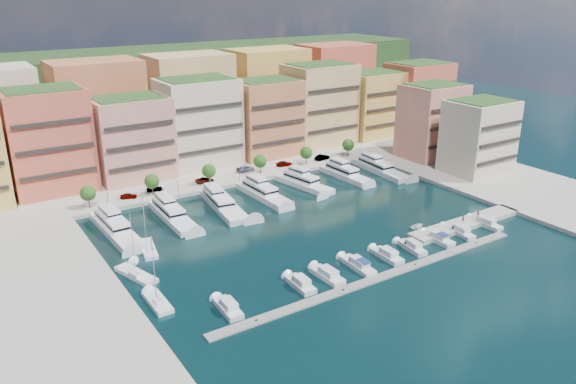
% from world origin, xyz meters
% --- Properties ---
extents(ground, '(400.00, 400.00, 0.00)m').
position_xyz_m(ground, '(0.00, 0.00, 0.00)').
color(ground, black).
rests_on(ground, ground).
extents(north_quay, '(220.00, 64.00, 2.00)m').
position_xyz_m(north_quay, '(0.00, 62.00, 0.00)').
color(north_quay, '#9E998E').
rests_on(north_quay, ground).
extents(east_quay, '(34.00, 76.00, 2.00)m').
position_xyz_m(east_quay, '(62.00, -8.00, 0.00)').
color(east_quay, '#9E998E').
rests_on(east_quay, ground).
extents(west_quay, '(34.00, 76.00, 2.00)m').
position_xyz_m(west_quay, '(-62.00, -8.00, 0.00)').
color(west_quay, '#9E998E').
rests_on(west_quay, ground).
extents(hillside, '(240.00, 40.00, 58.00)m').
position_xyz_m(hillside, '(0.00, 110.00, 0.00)').
color(hillside, '#1F3315').
rests_on(hillside, ground).
extents(south_pontoon, '(72.00, 2.20, 0.35)m').
position_xyz_m(south_pontoon, '(-3.00, -30.00, 0.00)').
color(south_pontoon, gray).
rests_on(south_pontoon, ground).
extents(finger_pier, '(32.00, 5.00, 2.00)m').
position_xyz_m(finger_pier, '(30.00, -22.00, 0.00)').
color(finger_pier, '#9E998E').
rests_on(finger_pier, ground).
extents(apartment_1, '(20.00, 16.50, 26.80)m').
position_xyz_m(apartment_1, '(-44.00, 51.99, 14.31)').
color(apartment_1, '#C65B42').
rests_on(apartment_1, north_quay).
extents(apartment_2, '(20.00, 15.50, 22.80)m').
position_xyz_m(apartment_2, '(-23.00, 49.99, 12.31)').
color(apartment_2, tan).
rests_on(apartment_2, north_quay).
extents(apartment_3, '(22.00, 16.50, 25.80)m').
position_xyz_m(apartment_3, '(-2.00, 51.99, 13.81)').
color(apartment_3, beige).
rests_on(apartment_3, north_quay).
extents(apartment_4, '(20.00, 15.50, 23.80)m').
position_xyz_m(apartment_4, '(20.00, 49.99, 12.81)').
color(apartment_4, '#D68550').
rests_on(apartment_4, north_quay).
extents(apartment_5, '(22.00, 16.50, 26.80)m').
position_xyz_m(apartment_5, '(42.00, 51.99, 14.31)').
color(apartment_5, '#EDC47D').
rests_on(apartment_5, north_quay).
extents(apartment_6, '(20.00, 15.50, 22.80)m').
position_xyz_m(apartment_6, '(64.00, 49.99, 12.31)').
color(apartment_6, '#E7C654').
rests_on(apartment_6, north_quay).
extents(apartment_7, '(22.00, 16.50, 24.80)m').
position_xyz_m(apartment_7, '(84.00, 47.99, 13.31)').
color(apartment_7, '#C65B42').
rests_on(apartment_7, north_quay).
extents(apartment_east_a, '(18.00, 14.50, 22.80)m').
position_xyz_m(apartment_east_a, '(62.00, 19.99, 12.31)').
color(apartment_east_a, tan).
rests_on(apartment_east_a, east_quay).
extents(apartment_east_b, '(18.00, 14.50, 20.80)m').
position_xyz_m(apartment_east_b, '(62.00, 1.99, 11.31)').
color(apartment_east_b, beige).
rests_on(apartment_east_b, east_quay).
extents(backblock_1, '(26.00, 18.00, 30.00)m').
position_xyz_m(backblock_1, '(-25.00, 74.00, 16.00)').
color(backblock_1, '#D68550').
rests_on(backblock_1, north_quay).
extents(backblock_2, '(26.00, 18.00, 30.00)m').
position_xyz_m(backblock_2, '(5.00, 74.00, 16.00)').
color(backblock_2, '#EDC47D').
rests_on(backblock_2, north_quay).
extents(backblock_3, '(26.00, 18.00, 30.00)m').
position_xyz_m(backblock_3, '(35.00, 74.00, 16.00)').
color(backblock_3, '#E7C654').
rests_on(backblock_3, north_quay).
extents(backblock_4, '(26.00, 18.00, 30.00)m').
position_xyz_m(backblock_4, '(65.00, 74.00, 16.00)').
color(backblock_4, '#C65B42').
rests_on(backblock_4, north_quay).
extents(tree_0, '(3.80, 3.80, 5.65)m').
position_xyz_m(tree_0, '(-40.00, 33.50, 4.74)').
color(tree_0, '#473323').
rests_on(tree_0, north_quay).
extents(tree_1, '(3.80, 3.80, 5.65)m').
position_xyz_m(tree_1, '(-24.00, 33.50, 4.74)').
color(tree_1, '#473323').
rests_on(tree_1, north_quay).
extents(tree_2, '(3.80, 3.80, 5.65)m').
position_xyz_m(tree_2, '(-8.00, 33.50, 4.74)').
color(tree_2, '#473323').
rests_on(tree_2, north_quay).
extents(tree_3, '(3.80, 3.80, 5.65)m').
position_xyz_m(tree_3, '(8.00, 33.50, 4.74)').
color(tree_3, '#473323').
rests_on(tree_3, north_quay).
extents(tree_4, '(3.80, 3.80, 5.65)m').
position_xyz_m(tree_4, '(24.00, 33.50, 4.74)').
color(tree_4, '#473323').
rests_on(tree_4, north_quay).
extents(tree_5, '(3.80, 3.80, 5.65)m').
position_xyz_m(tree_5, '(40.00, 33.50, 4.74)').
color(tree_5, '#473323').
rests_on(tree_5, north_quay).
extents(lamppost_0, '(0.30, 0.30, 4.20)m').
position_xyz_m(lamppost_0, '(-36.00, 31.20, 3.83)').
color(lamppost_0, black).
rests_on(lamppost_0, north_quay).
extents(lamppost_1, '(0.30, 0.30, 4.20)m').
position_xyz_m(lamppost_1, '(-18.00, 31.20, 3.83)').
color(lamppost_1, black).
rests_on(lamppost_1, north_quay).
extents(lamppost_2, '(0.30, 0.30, 4.20)m').
position_xyz_m(lamppost_2, '(0.00, 31.20, 3.83)').
color(lamppost_2, black).
rests_on(lamppost_2, north_quay).
extents(lamppost_3, '(0.30, 0.30, 4.20)m').
position_xyz_m(lamppost_3, '(18.00, 31.20, 3.83)').
color(lamppost_3, black).
rests_on(lamppost_3, north_quay).
extents(lamppost_4, '(0.30, 0.30, 4.20)m').
position_xyz_m(lamppost_4, '(36.00, 31.20, 3.83)').
color(lamppost_4, black).
rests_on(lamppost_4, north_quay).
extents(yacht_0, '(5.74, 23.75, 7.30)m').
position_xyz_m(yacht_0, '(-38.59, 18.19, 1.21)').
color(yacht_0, white).
rests_on(yacht_0, ground).
extents(yacht_1, '(5.40, 22.47, 7.30)m').
position_xyz_m(yacht_1, '(-24.96, 18.70, 1.09)').
color(yacht_1, white).
rests_on(yacht_1, ground).
extents(yacht_2, '(8.19, 23.56, 7.30)m').
position_xyz_m(yacht_2, '(-11.80, 18.43, 1.21)').
color(yacht_2, white).
rests_on(yacht_2, ground).
extents(yacht_3, '(5.49, 20.73, 7.30)m').
position_xyz_m(yacht_3, '(0.41, 19.57, 1.21)').
color(yacht_3, white).
rests_on(yacht_3, ground).
extents(yacht_4, '(7.68, 19.60, 7.30)m').
position_xyz_m(yacht_4, '(13.63, 20.20, 1.09)').
color(yacht_4, white).
rests_on(yacht_4, ground).
extents(yacht_5, '(5.19, 19.00, 7.30)m').
position_xyz_m(yacht_5, '(28.23, 20.35, 1.21)').
color(yacht_5, white).
rests_on(yacht_5, ground).
extents(yacht_6, '(6.44, 22.39, 7.30)m').
position_xyz_m(yacht_6, '(40.03, 18.88, 1.21)').
color(yacht_6, white).
rests_on(yacht_6, ground).
extents(cruiser_0, '(2.97, 7.51, 2.55)m').
position_xyz_m(cruiser_0, '(-32.30, -24.58, 0.55)').
color(cruiser_0, silver).
rests_on(cruiser_0, ground).
extents(cruiser_2, '(2.92, 7.35, 2.55)m').
position_xyz_m(cruiser_2, '(-17.53, -24.58, 0.55)').
color(cruiser_2, silver).
rests_on(cruiser_2, ground).
extents(cruiser_3, '(2.95, 7.93, 2.55)m').
position_xyz_m(cruiser_3, '(-11.42, -24.59, 0.55)').
color(cruiser_3, silver).
rests_on(cruiser_3, ground).
extents(cruiser_4, '(3.01, 8.93, 2.66)m').
position_xyz_m(cruiser_4, '(-4.00, -24.62, 0.57)').
color(cruiser_4, silver).
rests_on(cruiser_4, ground).
extents(cruiser_5, '(2.95, 7.69, 2.55)m').
position_xyz_m(cruiser_5, '(3.67, -24.58, 0.55)').
color(cruiser_5, silver).
rests_on(cruiser_5, ground).
extents(cruiser_6, '(3.29, 7.61, 2.55)m').
position_xyz_m(cruiser_6, '(10.58, -24.58, 0.55)').
color(cruiser_6, silver).
rests_on(cruiser_6, ground).
extents(cruiser_7, '(2.68, 7.73, 2.66)m').
position_xyz_m(cruiser_7, '(18.22, -24.60, 0.57)').
color(cruiser_7, silver).
rests_on(cruiser_7, ground).
extents(cruiser_8, '(3.40, 8.26, 2.55)m').
position_xyz_m(cruiser_8, '(25.09, -24.59, 0.55)').
color(cruiser_8, silver).
rests_on(cruiser_8, ground).
extents(cruiser_9, '(2.69, 8.36, 2.55)m').
position_xyz_m(cruiser_9, '(33.58, -24.59, 0.55)').
color(cruiser_9, silver).
rests_on(cruiser_9, ground).
extents(sailboat_1, '(5.63, 10.63, 13.20)m').
position_xyz_m(sailboat_1, '(-41.40, -4.40, 0.31)').
color(sailboat_1, white).
rests_on(sailboat_1, ground).
extents(sailboat_0, '(2.86, 8.16, 13.20)m').
position_xyz_m(sailboat_0, '(-41.53, -16.20, 0.32)').
color(sailboat_0, white).
rests_on(sailboat_0, ground).
extents(sailboat_2, '(4.60, 10.12, 13.20)m').
position_xyz_m(sailboat_2, '(-35.59, 4.96, 0.31)').
color(sailboat_2, white).
rests_on(sailboat_2, ground).
extents(tender_0, '(4.72, 3.84, 0.86)m').
position_xyz_m(tender_0, '(19.66, -17.12, 0.43)').
color(tender_0, white).
rests_on(tender_0, ground).
extents(tender_3, '(1.91, 1.81, 0.80)m').
position_xyz_m(tender_3, '(38.77, -18.30, 0.40)').
color(tender_3, beige).
rests_on(tender_3, ground).
extents(car_0, '(4.49, 3.04, 1.42)m').
position_xyz_m(car_0, '(-30.01, 34.62, 1.71)').
color(car_0, gray).
rests_on(car_0, north_quay).
extents(car_1, '(4.40, 2.03, 1.40)m').
position_xyz_m(car_1, '(-22.56, 35.97, 1.70)').
color(car_1, gray).
rests_on(car_1, north_quay).
extents(car_2, '(5.30, 2.88, 1.41)m').
position_xyz_m(car_2, '(-8.56, 35.30, 1.70)').
color(car_2, gray).
rests_on(car_2, north_quay).
extents(car_3, '(5.84, 2.75, 1.65)m').
position_xyz_m(car_3, '(5.66, 37.97, 1.82)').
color(car_3, gray).
rests_on(car_3, north_quay).
extents(car_4, '(5.25, 3.41, 1.66)m').
position_xyz_m(car_4, '(17.66, 35.86, 1.83)').
color(car_4, gray).
rests_on(car_4, north_quay).
extents(car_5, '(5.21, 2.21, 1.67)m').
position_xyz_m(car_5, '(31.08, 34.91, 1.84)').
color(car_5, gray).
rests_on(car_5, north_quay).
extents(person_0, '(0.51, 0.65, 1.59)m').
position_xyz_m(person_0, '(29.35, -21.70, 1.80)').
color(person_0, '#26254B').
rests_on(person_0, finger_pier).
extents(person_1, '(1.03, 0.85, 1.95)m').
position_xyz_m(person_1, '(34.01, -21.94, 1.97)').
color(person_1, brown).
rests_on(person_1, finger_pier).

